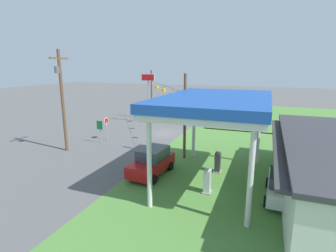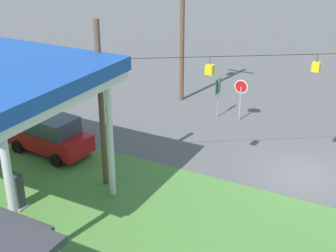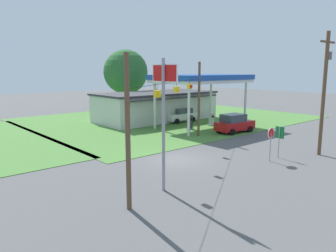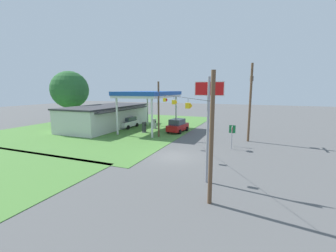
{
  "view_description": "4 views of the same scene",
  "coord_description": "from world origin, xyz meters",
  "px_view_note": "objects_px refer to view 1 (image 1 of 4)",
  "views": [
    {
      "loc": [
        28.64,
        11.49,
        7.99
      ],
      "look_at": [
        5.84,
        2.79,
        2.38
      ],
      "focal_mm": 28.0,
      "sensor_mm": 36.0,
      "label": 1
    },
    {
      "loc": [
        -3.5,
        19.79,
        10.84
      ],
      "look_at": [
        5.73,
        2.57,
        2.29
      ],
      "focal_mm": 50.0,
      "sensor_mm": 36.0,
      "label": 2
    },
    {
      "loc": [
        -15.93,
        -17.44,
        6.61
      ],
      "look_at": [
        2.09,
        3.33,
        1.88
      ],
      "focal_mm": 35.0,
      "sensor_mm": 36.0,
      "label": 3
    },
    {
      "loc": [
        -19.51,
        -7.24,
        6.4
      ],
      "look_at": [
        2.33,
        1.53,
        2.53
      ],
      "focal_mm": 24.0,
      "sensor_mm": 36.0,
      "label": 4
    }
  ],
  "objects_px": {
    "stop_sign_roadside": "(106,124)",
    "stop_sign_overhead": "(148,88)",
    "car_at_pumps_rear": "(284,186)",
    "utility_pole_main": "(62,96)",
    "route_sign": "(100,127)",
    "car_at_pumps_front": "(152,161)",
    "fuel_pump_far": "(207,182)",
    "gas_station_canopy": "(216,104)",
    "fuel_pump_near": "(218,163)"
  },
  "relations": [
    {
      "from": "gas_station_canopy",
      "to": "stop_sign_roadside",
      "type": "height_order",
      "value": "gas_station_canopy"
    },
    {
      "from": "fuel_pump_near",
      "to": "stop_sign_overhead",
      "type": "height_order",
      "value": "stop_sign_overhead"
    },
    {
      "from": "fuel_pump_far",
      "to": "car_at_pumps_front",
      "type": "relative_size",
      "value": 0.35
    },
    {
      "from": "stop_sign_roadside",
      "to": "route_sign",
      "type": "xyz_separation_m",
      "value": [
        1.38,
        0.11,
        -0.1
      ]
    },
    {
      "from": "car_at_pumps_front",
      "to": "car_at_pumps_rear",
      "type": "bearing_deg",
      "value": 90.18
    },
    {
      "from": "stop_sign_roadside",
      "to": "utility_pole_main",
      "type": "bearing_deg",
      "value": 161.96
    },
    {
      "from": "fuel_pump_near",
      "to": "route_sign",
      "type": "relative_size",
      "value": 0.66
    },
    {
      "from": "gas_station_canopy",
      "to": "fuel_pump_far",
      "type": "xyz_separation_m",
      "value": [
        1.81,
        -0.0,
        -4.8
      ]
    },
    {
      "from": "stop_sign_overhead",
      "to": "fuel_pump_near",
      "type": "bearing_deg",
      "value": 41.03
    },
    {
      "from": "gas_station_canopy",
      "to": "route_sign",
      "type": "xyz_separation_m",
      "value": [
        -5.21,
        -13.01,
        -3.84
      ]
    },
    {
      "from": "gas_station_canopy",
      "to": "car_at_pumps_rear",
      "type": "relative_size",
      "value": 2.43
    },
    {
      "from": "car_at_pumps_front",
      "to": "route_sign",
      "type": "distance_m",
      "value": 10.16
    },
    {
      "from": "fuel_pump_near",
      "to": "stop_sign_roadside",
      "type": "xyz_separation_m",
      "value": [
        -4.78,
        -13.12,
        1.06
      ]
    },
    {
      "from": "car_at_pumps_rear",
      "to": "stop_sign_roadside",
      "type": "distance_m",
      "value": 19.25
    },
    {
      "from": "stop_sign_overhead",
      "to": "route_sign",
      "type": "bearing_deg",
      "value": -2.59
    },
    {
      "from": "route_sign",
      "to": "utility_pole_main",
      "type": "relative_size",
      "value": 0.25
    },
    {
      "from": "car_at_pumps_front",
      "to": "stop_sign_overhead",
      "type": "relative_size",
      "value": 0.63
    },
    {
      "from": "car_at_pumps_rear",
      "to": "fuel_pump_far",
      "type": "bearing_deg",
      "value": 101.85
    },
    {
      "from": "stop_sign_overhead",
      "to": "utility_pole_main",
      "type": "distance_m",
      "value": 14.41
    },
    {
      "from": "car_at_pumps_rear",
      "to": "utility_pole_main",
      "type": "height_order",
      "value": "utility_pole_main"
    },
    {
      "from": "fuel_pump_near",
      "to": "car_at_pumps_front",
      "type": "relative_size",
      "value": 0.35
    },
    {
      "from": "car_at_pumps_rear",
      "to": "stop_sign_overhead",
      "type": "height_order",
      "value": "stop_sign_overhead"
    },
    {
      "from": "utility_pole_main",
      "to": "route_sign",
      "type": "bearing_deg",
      "value": 153.56
    },
    {
      "from": "gas_station_canopy",
      "to": "car_at_pumps_front",
      "type": "bearing_deg",
      "value": -85.89
    },
    {
      "from": "car_at_pumps_rear",
      "to": "stop_sign_roadside",
      "type": "bearing_deg",
      "value": 68.58
    },
    {
      "from": "car_at_pumps_rear",
      "to": "route_sign",
      "type": "distance_m",
      "value": 18.64
    },
    {
      "from": "gas_station_canopy",
      "to": "car_at_pumps_front",
      "type": "height_order",
      "value": "gas_station_canopy"
    },
    {
      "from": "gas_station_canopy",
      "to": "stop_sign_overhead",
      "type": "xyz_separation_m",
      "value": [
        -16.19,
        -12.52,
        -0.56
      ]
    },
    {
      "from": "gas_station_canopy",
      "to": "car_at_pumps_rear",
      "type": "xyz_separation_m",
      "value": [
        1.01,
        4.53,
        -4.62
      ]
    },
    {
      "from": "car_at_pumps_front",
      "to": "utility_pole_main",
      "type": "xyz_separation_m",
      "value": [
        -2.27,
        -10.11,
        4.28
      ]
    },
    {
      "from": "utility_pole_main",
      "to": "stop_sign_overhead",
      "type": "bearing_deg",
      "value": 171.54
    },
    {
      "from": "fuel_pump_far",
      "to": "stop_sign_overhead",
      "type": "xyz_separation_m",
      "value": [
        -18.01,
        -12.52,
        4.24
      ]
    },
    {
      "from": "car_at_pumps_rear",
      "to": "stop_sign_roadside",
      "type": "relative_size",
      "value": 1.77
    },
    {
      "from": "stop_sign_roadside",
      "to": "utility_pole_main",
      "type": "xyz_separation_m",
      "value": [
        4.65,
        -1.51,
        3.48
      ]
    },
    {
      "from": "stop_sign_roadside",
      "to": "stop_sign_overhead",
      "type": "xyz_separation_m",
      "value": [
        -9.6,
        0.61,
        3.18
      ]
    },
    {
      "from": "car_at_pumps_front",
      "to": "stop_sign_overhead",
      "type": "bearing_deg",
      "value": -149.66
    },
    {
      "from": "car_at_pumps_front",
      "to": "car_at_pumps_rear",
      "type": "height_order",
      "value": "car_at_pumps_front"
    },
    {
      "from": "car_at_pumps_front",
      "to": "stop_sign_overhead",
      "type": "distance_m",
      "value": 18.78
    },
    {
      "from": "fuel_pump_near",
      "to": "car_at_pumps_rear",
      "type": "xyz_separation_m",
      "value": [
        2.83,
        4.53,
        0.17
      ]
    },
    {
      "from": "utility_pole_main",
      "to": "fuel_pump_near",
      "type": "bearing_deg",
      "value": 89.47
    },
    {
      "from": "gas_station_canopy",
      "to": "fuel_pump_near",
      "type": "distance_m",
      "value": 5.13
    },
    {
      "from": "fuel_pump_far",
      "to": "car_at_pumps_rear",
      "type": "xyz_separation_m",
      "value": [
        -0.8,
        4.53,
        0.17
      ]
    },
    {
      "from": "stop_sign_overhead",
      "to": "car_at_pumps_rear",
      "type": "bearing_deg",
      "value": 44.74
    },
    {
      "from": "car_at_pumps_front",
      "to": "route_sign",
      "type": "xyz_separation_m",
      "value": [
        -5.54,
        -8.49,
        0.7
      ]
    },
    {
      "from": "gas_station_canopy",
      "to": "stop_sign_roadside",
      "type": "bearing_deg",
      "value": -116.67
    },
    {
      "from": "fuel_pump_far",
      "to": "stop_sign_roadside",
      "type": "distance_m",
      "value": 15.62
    },
    {
      "from": "car_at_pumps_rear",
      "to": "route_sign",
      "type": "bearing_deg",
      "value": 72.35
    },
    {
      "from": "fuel_pump_near",
      "to": "car_at_pumps_front",
      "type": "distance_m",
      "value": 5.01
    },
    {
      "from": "route_sign",
      "to": "stop_sign_overhead",
      "type": "bearing_deg",
      "value": 177.41
    },
    {
      "from": "fuel_pump_near",
      "to": "stop_sign_overhead",
      "type": "bearing_deg",
      "value": -138.97
    }
  ]
}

